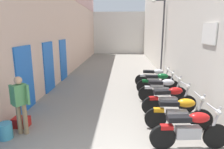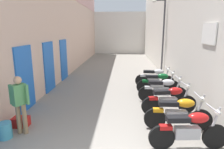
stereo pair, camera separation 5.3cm
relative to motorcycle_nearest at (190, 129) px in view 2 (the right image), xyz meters
The scene contains 14 objects.
ground_plane 7.06m from the motorcycle_nearest, 106.21° to the left, with size 36.12×36.12×0.00m, color gray.
building_left 10.74m from the motorcycle_nearest, 120.15° to the left, with size 0.45×20.12×8.40m.
building_right 9.23m from the motorcycle_nearest, 82.58° to the left, with size 0.45×20.12×6.41m.
building_far_end 20.01m from the motorcycle_nearest, 95.66° to the left, with size 8.81×2.00×4.75m, color silver.
motorcycle_nearest is the anchor object (origin of this frame).
motorcycle_second 0.92m from the motorcycle_nearest, 90.00° to the left, with size 1.85×0.58×1.04m.
motorcycle_third 1.97m from the motorcycle_nearest, 90.00° to the left, with size 1.84×0.58×1.04m.
motorcycle_fourth 3.08m from the motorcycle_nearest, 90.00° to the left, with size 1.85×0.58×1.04m.
motorcycle_fifth 4.08m from the motorcycle_nearest, 90.00° to the left, with size 1.85×0.58×1.04m.
motorcycle_sixth 5.05m from the motorcycle_nearest, 90.00° to the left, with size 1.84×0.58×1.04m.
pedestrian_by_doorway 4.24m from the motorcycle_nearest, behind, with size 0.52×0.39×1.57m.
water_jug_near_door 4.53m from the motorcycle_nearest, behind, with size 0.34×0.34×0.42m, color #4299B7.
plastic_crate 4.53m from the motorcycle_nearest, 169.28° to the left, with size 0.44×0.32×0.28m, color red.
street_lamp 7.90m from the motorcycle_nearest, 84.76° to the left, with size 0.79×0.18×4.40m.
Camera 2 is at (0.43, -2.84, 2.70)m, focal length 31.28 mm.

